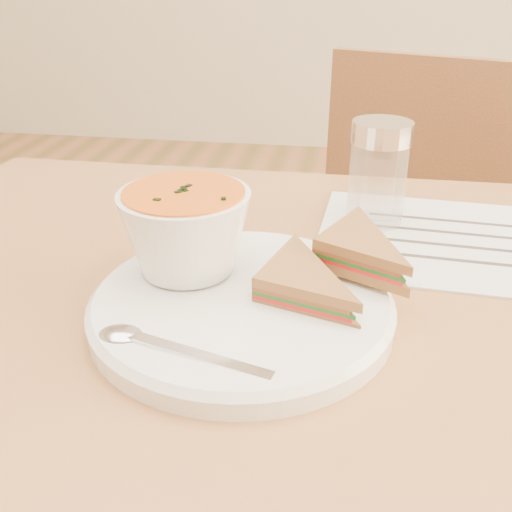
% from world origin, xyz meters
% --- Properties ---
extents(chair_far, '(0.50, 0.50, 0.88)m').
position_xyz_m(chair_far, '(0.12, 0.49, 0.44)').
color(chair_far, brown).
rests_on(chair_far, floor).
extents(plate, '(0.35, 0.35, 0.02)m').
position_xyz_m(plate, '(-0.05, -0.04, 0.76)').
color(plate, white).
rests_on(plate, dining_table).
extents(soup_bowl, '(0.15, 0.15, 0.08)m').
position_xyz_m(soup_bowl, '(-0.11, -0.01, 0.81)').
color(soup_bowl, white).
rests_on(soup_bowl, plate).
extents(sandwich_half_a, '(0.12, 0.12, 0.03)m').
position_xyz_m(sandwich_half_a, '(-0.04, -0.06, 0.78)').
color(sandwich_half_a, olive).
rests_on(sandwich_half_a, plate).
extents(sandwich_half_b, '(0.13, 0.13, 0.03)m').
position_xyz_m(sandwich_half_b, '(0.00, 0.00, 0.79)').
color(sandwich_half_b, olive).
rests_on(sandwich_half_b, plate).
extents(spoon, '(0.18, 0.08, 0.01)m').
position_xyz_m(spoon, '(-0.09, -0.13, 0.77)').
color(spoon, silver).
rests_on(spoon, plate).
extents(paper_menu, '(0.34, 0.26, 0.00)m').
position_xyz_m(paper_menu, '(0.17, 0.14, 0.75)').
color(paper_menu, white).
rests_on(paper_menu, dining_table).
extents(condiment_shaker, '(0.08, 0.08, 0.12)m').
position_xyz_m(condiment_shaker, '(0.07, 0.18, 0.81)').
color(condiment_shaker, silver).
rests_on(condiment_shaker, dining_table).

